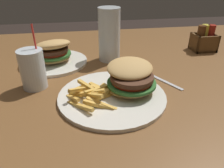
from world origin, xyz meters
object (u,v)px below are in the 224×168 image
(meal_plate_near, at_px, (121,86))
(condiment_caddy, at_px, (204,40))
(beer_glass, at_px, (109,36))
(spoon, at_px, (144,70))
(meal_plate_far, at_px, (53,55))
(juice_glass, at_px, (33,71))

(meal_plate_near, xyz_separation_m, condiment_caddy, (0.41, 0.30, 0.01))
(condiment_caddy, bearing_deg, beer_glass, -174.52)
(beer_glass, relative_size, spoon, 1.04)
(meal_plate_far, bearing_deg, condiment_caddy, 4.46)
(condiment_caddy, bearing_deg, meal_plate_near, -143.71)
(meal_plate_far, xyz_separation_m, condiment_caddy, (0.60, 0.05, 0.01))
(condiment_caddy, bearing_deg, juice_glass, -161.85)
(juice_glass, height_order, spoon, juice_glass)
(juice_glass, relative_size, meal_plate_far, 0.75)
(meal_plate_near, xyz_separation_m, beer_glass, (0.01, 0.26, 0.06))
(meal_plate_near, distance_m, juice_glass, 0.25)
(spoon, xyz_separation_m, meal_plate_far, (-0.30, 0.12, 0.03))
(beer_glass, distance_m, juice_glass, 0.30)
(juice_glass, height_order, meal_plate_far, juice_glass)
(meal_plate_near, relative_size, juice_glass, 1.61)
(spoon, bearing_deg, meal_plate_near, 112.54)
(condiment_caddy, bearing_deg, meal_plate_far, -175.54)
(beer_glass, relative_size, meal_plate_far, 0.79)
(meal_plate_near, distance_m, meal_plate_far, 0.32)
(meal_plate_near, height_order, meal_plate_far, meal_plate_far)
(juice_glass, distance_m, condiment_caddy, 0.68)
(spoon, xyz_separation_m, condiment_caddy, (0.30, 0.17, 0.03))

